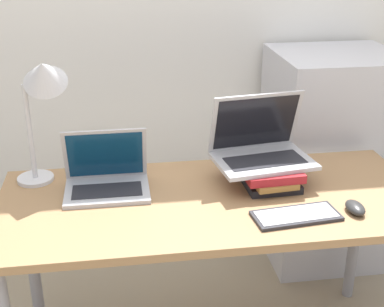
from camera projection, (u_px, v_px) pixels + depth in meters
name	position (u px, v px, depth m)	size (l,w,h in m)	color
desk	(213.00, 217.00, 1.99)	(1.57, 0.68, 0.73)	#9E754C
laptop_left	(107.00, 178.00, 2.00)	(0.31, 0.23, 0.23)	#B2B2B7
book_stack	(267.00, 173.00, 2.05)	(0.23, 0.29, 0.08)	black
laptop_on_books	(261.00, 148.00, 2.05)	(0.39, 0.30, 0.26)	#B2B2B7
wireless_keyboard	(296.00, 216.00, 1.82)	(0.31, 0.16, 0.01)	#28282D
mouse	(355.00, 208.00, 1.85)	(0.06, 0.10, 0.04)	#2D2D2D
desk_lamp	(42.00, 87.00, 1.92)	(0.23, 0.20, 0.52)	silver
mini_fridge	(328.00, 158.00, 2.75)	(0.60, 0.57, 1.09)	silver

